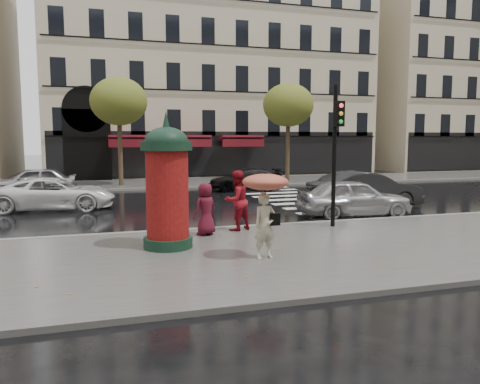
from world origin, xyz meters
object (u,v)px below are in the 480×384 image
object	(u,v)px
car_darkgrey	(365,190)
car_silver	(354,198)
morris_column	(167,183)
woman_umbrella	(265,201)
car_far_silver	(33,181)
traffic_light	(336,142)
woman_red	(237,200)
car_black	(245,179)
man_burgundy	(205,209)
car_white	(55,194)

from	to	relation	value
car_darkgrey	car_silver	bearing A→B (deg)	135.08
morris_column	car_darkgrey	size ratio (longest dim) A/B	0.74
woman_umbrella	car_far_silver	distance (m)	17.62
traffic_light	woman_red	bearing A→B (deg)	173.66
woman_red	car_black	distance (m)	12.43
car_black	car_far_silver	bearing A→B (deg)	-93.01
woman_red	car_silver	bearing A→B (deg)	174.17
woman_umbrella	car_darkgrey	world-z (taller)	woman_umbrella
car_far_silver	car_black	bearing A→B (deg)	83.07
man_burgundy	morris_column	bearing A→B (deg)	20.38
car_white	morris_column	bearing A→B (deg)	-151.79
car_silver	car_white	world-z (taller)	car_silver
woman_red	woman_umbrella	bearing A→B (deg)	59.73
man_burgundy	car_black	xyz separation A→B (m)	(5.08, 12.18, -0.27)
car_black	car_far_silver	world-z (taller)	car_far_silver
car_silver	car_darkgrey	bearing A→B (deg)	-36.12
woman_red	man_burgundy	bearing A→B (deg)	-3.89
woman_umbrella	traffic_light	size ratio (longest dim) A/B	0.46
woman_red	car_darkgrey	xyz separation A→B (m)	(6.70, 3.45, -0.26)
morris_column	car_white	size ratio (longest dim) A/B	0.73
man_burgundy	traffic_light	world-z (taller)	traffic_light
woman_red	car_darkgrey	bearing A→B (deg)	-177.77
car_silver	car_darkgrey	distance (m)	2.24
man_burgundy	traffic_light	xyz separation A→B (m)	(4.30, 0.06, 1.97)
car_silver	woman_red	bearing A→B (deg)	115.77
woman_umbrella	man_burgundy	world-z (taller)	woman_umbrella
man_burgundy	traffic_light	distance (m)	4.73
car_darkgrey	car_white	world-z (taller)	car_darkgrey
morris_column	car_white	distance (m)	9.39
car_silver	car_black	bearing A→B (deg)	13.38
man_burgundy	car_silver	distance (m)	6.65
traffic_light	car_black	size ratio (longest dim) A/B	1.05
man_burgundy	car_far_silver	bearing A→B (deg)	-88.32
car_silver	car_black	distance (m)	10.03
car_black	car_far_silver	size ratio (longest dim) A/B	0.99
woman_umbrella	car_white	size ratio (longest dim) A/B	0.43
woman_umbrella	car_black	distance (m)	15.89
car_darkgrey	car_far_silver	distance (m)	16.83
traffic_light	car_silver	xyz separation A→B (m)	(1.97, 2.16, -2.14)
woman_umbrella	traffic_light	world-z (taller)	traffic_light
car_white	woman_red	bearing A→B (deg)	-133.50
car_darkgrey	car_black	world-z (taller)	car_darkgrey
morris_column	woman_umbrella	bearing A→B (deg)	-41.13
car_black	car_far_silver	xyz separation A→B (m)	(-11.42, 0.84, 0.12)
car_darkgrey	woman_red	bearing A→B (deg)	115.03
car_silver	man_burgundy	bearing A→B (deg)	116.11
car_white	traffic_light	bearing A→B (deg)	-122.53
car_silver	car_far_silver	distance (m)	16.59
traffic_light	car_black	xyz separation A→B (m)	(0.79, 12.11, -2.24)
woman_umbrella	car_white	xyz separation A→B (m)	(-5.55, 10.44, -0.83)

